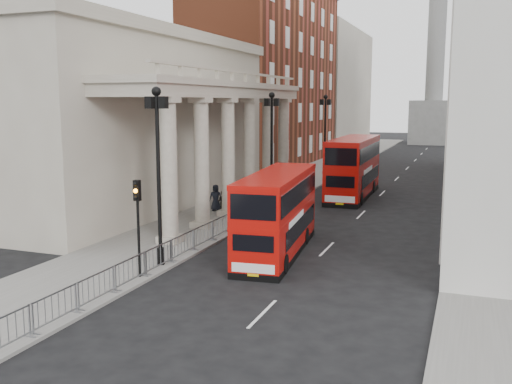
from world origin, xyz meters
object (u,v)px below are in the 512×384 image
traffic_light (138,210)px  pedestrian_b (223,201)px  bus_far (354,166)px  pedestrian_c (216,198)px  pedestrian_a (229,198)px  lamp_post_south (158,164)px  monument_column (436,56)px  lamp_post_mid (272,142)px  lamp_post_north (325,131)px  bus_near (278,212)px

traffic_light → pedestrian_b: traffic_light is taller
traffic_light → bus_far: bearing=80.0°
pedestrian_c → bus_far: bearing=39.8°
pedestrian_a → lamp_post_south: bearing=-112.6°
monument_column → lamp_post_south: (-6.60, -88.00, -11.07)m
lamp_post_mid → traffic_light: size_ratio=1.93×
lamp_post_mid → pedestrian_c: bearing=-139.2°
lamp_post_south → pedestrian_b: (-2.49, 12.80, -4.02)m
monument_column → pedestrian_b: monument_column is taller
pedestrian_b → pedestrian_c: 0.85m
monument_column → lamp_post_north: monument_column is taller
bus_far → pedestrian_b: bearing=-124.9°
lamp_post_south → pedestrian_b: bearing=101.0°
bus_far → traffic_light: bearing=-101.1°
bus_far → lamp_post_north: bearing=116.8°
lamp_post_south → lamp_post_mid: 16.00m
monument_column → pedestrian_b: size_ratio=35.17×
bus_near → pedestrian_a: 11.64m
monument_column → lamp_post_north: size_ratio=6.51×
traffic_light → pedestrian_b: size_ratio=2.79×
pedestrian_c → monument_column: bearing=69.8°
bus_far → pedestrian_b: size_ratio=7.31×
lamp_post_north → pedestrian_a: lamp_post_north is taller
bus_far → pedestrian_a: bus_far is taller
lamp_post_south → pedestrian_c: lamp_post_south is taller
bus_far → pedestrian_c: 12.88m
lamp_post_north → bus_near: (4.42, -27.76, -2.72)m
lamp_post_north → pedestrian_a: 18.92m
lamp_post_mid → bus_far: lamp_post_mid is taller
lamp_post_north → bus_near: bearing=-81.0°
lamp_post_mid → pedestrian_c: 5.74m
lamp_post_north → bus_far: 10.05m
traffic_light → monument_column: bearing=85.9°
bus_near → pedestrian_c: 11.84m
monument_column → lamp_post_north: 57.46m
traffic_light → pedestrian_a: traffic_light is taller
traffic_light → pedestrian_a: (-2.45, 15.65, -2.10)m
monument_column → pedestrian_a: size_ratio=30.45×
monument_column → pedestrian_c: monument_column is taller
monument_column → bus_far: (-2.02, -64.62, -13.45)m
bus_near → pedestrian_b: 11.08m
pedestrian_b → pedestrian_c: pedestrian_c is taller
pedestrian_b → bus_far: bearing=-128.3°
lamp_post_mid → pedestrian_c: size_ratio=4.48×
lamp_post_mid → lamp_post_north: size_ratio=1.00×
monument_column → lamp_post_south: size_ratio=6.51×
traffic_light → lamp_post_south: bearing=92.8°
lamp_post_mid → traffic_light: (0.10, -18.02, -1.80)m
monument_column → lamp_post_mid: (-6.60, -72.00, -11.07)m
pedestrian_b → traffic_light: bearing=95.4°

